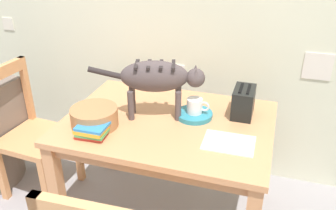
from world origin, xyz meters
TOP-DOWN VIEW (x-y plane):
  - wall_rear at (0.00, 2.04)m, footprint 4.43×0.11m
  - dining_table at (0.13, 1.35)m, footprint 1.20×0.88m
  - cat at (0.07, 1.38)m, footprint 0.64×0.25m
  - saucer_bowl at (0.27, 1.44)m, footprint 0.22×0.22m
  - coffee_mug at (0.27, 1.44)m, footprint 0.14×0.09m
  - magazine at (0.51, 1.21)m, footprint 0.27×0.21m
  - book_stack at (-0.20, 1.07)m, footprint 0.17×0.16m
  - wicker_basket at (-0.24, 1.17)m, footprint 0.26×0.26m
  - toaster at (0.54, 1.55)m, footprint 0.12×0.20m
  - wooden_chair_far at (-0.85, 1.33)m, footprint 0.45×0.45m

SIDE VIEW (x-z plane):
  - wooden_chair_far at x=-0.85m, z-range -0.01..0.92m
  - dining_table at x=0.13m, z-range 0.27..0.99m
  - magazine at x=0.51m, z-range 0.72..0.73m
  - saucer_bowl at x=0.27m, z-range 0.72..0.75m
  - book_stack at x=-0.20m, z-range 0.72..0.80m
  - wicker_basket at x=-0.24m, z-range 0.72..0.83m
  - coffee_mug at x=0.27m, z-range 0.75..0.84m
  - toaster at x=0.54m, z-range 0.72..0.90m
  - cat at x=0.07m, z-range 0.79..1.14m
  - wall_rear at x=0.00m, z-range 0.00..2.50m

